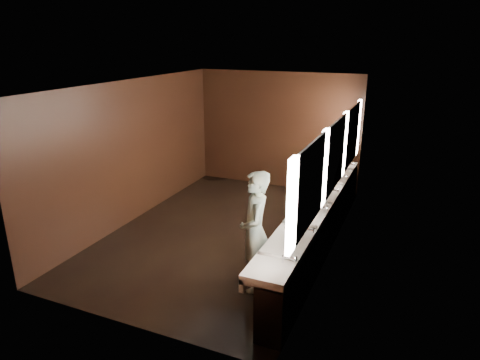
% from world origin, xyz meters
% --- Properties ---
extents(floor, '(6.00, 6.00, 0.00)m').
position_xyz_m(floor, '(0.00, 0.00, 0.00)').
color(floor, black).
rests_on(floor, ground).
extents(ceiling, '(4.00, 6.00, 0.02)m').
position_xyz_m(ceiling, '(0.00, 0.00, 2.80)').
color(ceiling, '#2D2D2B').
rests_on(ceiling, wall_back).
extents(wall_back, '(4.00, 0.02, 2.80)m').
position_xyz_m(wall_back, '(0.00, 3.00, 1.40)').
color(wall_back, black).
rests_on(wall_back, floor).
extents(wall_front, '(4.00, 0.02, 2.80)m').
position_xyz_m(wall_front, '(0.00, -3.00, 1.40)').
color(wall_front, black).
rests_on(wall_front, floor).
extents(wall_left, '(0.02, 6.00, 2.80)m').
position_xyz_m(wall_left, '(-2.00, 0.00, 1.40)').
color(wall_left, black).
rests_on(wall_left, floor).
extents(wall_right, '(0.02, 6.00, 2.80)m').
position_xyz_m(wall_right, '(2.00, 0.00, 1.40)').
color(wall_right, black).
rests_on(wall_right, floor).
extents(sink_counter, '(0.55, 5.40, 1.01)m').
position_xyz_m(sink_counter, '(1.79, 0.00, 0.50)').
color(sink_counter, black).
rests_on(sink_counter, floor).
extents(mirror_band, '(0.06, 5.03, 1.15)m').
position_xyz_m(mirror_band, '(1.98, -0.00, 1.75)').
color(mirror_band, white).
rests_on(mirror_band, wall_right).
extents(person, '(0.67, 0.78, 1.81)m').
position_xyz_m(person, '(1.19, -1.52, 0.91)').
color(person, '#8CC2D1').
rests_on(person, floor).
extents(trash_bin, '(0.43, 0.43, 0.57)m').
position_xyz_m(trash_bin, '(1.58, -0.15, 0.28)').
color(trash_bin, black).
rests_on(trash_bin, floor).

